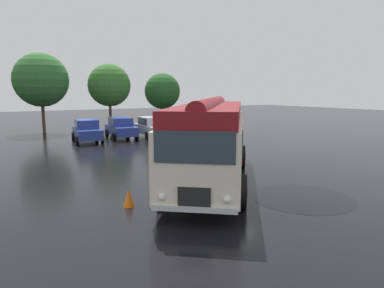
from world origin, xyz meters
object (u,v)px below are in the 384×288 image
car_mid_right (151,127)px  traffic_cone (129,198)px  car_near_left (87,130)px  vintage_bus (211,137)px  car_mid_left (121,128)px

car_mid_right → traffic_cone: bearing=-117.1°
car_near_left → traffic_cone: (-2.67, -15.53, -0.57)m
vintage_bus → car_mid_right: 14.67m
vintage_bus → car_near_left: size_ratio=2.13×
car_near_left → traffic_cone: size_ratio=7.95×
car_near_left → car_mid_right: size_ratio=1.02×
car_mid_left → car_mid_right: 2.46m
car_mid_right → traffic_cone: 17.19m
vintage_bus → car_mid_left: 14.96m
car_mid_left → car_mid_right: (2.35, -0.71, 0.00)m
car_near_left → traffic_cone: 15.76m
car_mid_left → car_mid_right: same height
car_mid_left → vintage_bus: bearing=-95.6°
vintage_bus → car_mid_right: (3.80, 14.14, -1.05)m
vintage_bus → car_near_left: vintage_bus is taller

